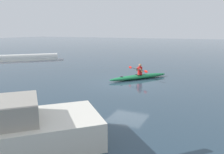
{
  "coord_description": "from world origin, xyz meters",
  "views": [
    {
      "loc": [
        -5.22,
        13.76,
        3.47
      ],
      "look_at": [
        -0.11,
        2.73,
        0.93
      ],
      "focal_mm": 36.37,
      "sensor_mm": 36.0,
      "label": 1
    }
  ],
  "objects": [
    {
      "name": "ground_plane",
      "position": [
        0.0,
        0.0,
        0.0
      ],
      "size": [
        160.0,
        160.0,
        0.0
      ],
      "primitive_type": "plane",
      "color": "#283D4C"
    },
    {
      "name": "kayak",
      "position": [
        -0.28,
        -1.52,
        0.16
      ],
      "size": [
        3.37,
        4.21,
        0.31
      ],
      "color": "#19723F",
      "rests_on": "ground"
    },
    {
      "name": "kayaker",
      "position": [
        -0.31,
        -1.56,
        0.66
      ],
      "size": [
        1.89,
        1.44,
        0.78
      ],
      "color": "red",
      "rests_on": "kayak"
    }
  ]
}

